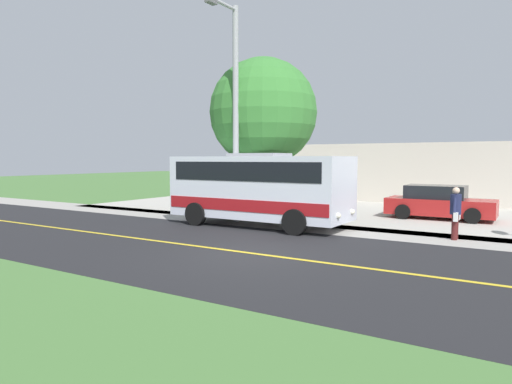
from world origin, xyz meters
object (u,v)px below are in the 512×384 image
street_light_pole (234,105)px  parked_car_near (439,203)px  shuttle_bus_front (259,186)px  tree_curbside (263,112)px  commercial_building (474,172)px  pedestrian_with_bags (456,212)px

street_light_pole → parked_car_near: size_ratio=1.97×
shuttle_bus_front → tree_curbside: tree_curbside is taller
street_light_pole → parked_car_near: bearing=128.4°
parked_car_near → commercial_building: bearing=179.3°
pedestrian_with_bags → commercial_building: size_ratio=0.07×
pedestrian_with_bags → commercial_building: 16.18m
pedestrian_with_bags → parked_car_near: bearing=-164.7°
tree_curbside → commercial_building: bearing=152.7°
street_light_pole → commercial_building: size_ratio=0.37×
shuttle_bus_front → pedestrian_with_bags: (-0.77, 6.93, -0.64)m
shuttle_bus_front → commercial_building: size_ratio=0.30×
street_light_pole → tree_curbside: (-2.51, -0.14, -0.07)m
pedestrian_with_bags → street_light_pole: bearing=-87.2°
parked_car_near → tree_curbside: 8.67m
shuttle_bus_front → commercial_building: (-16.88, 5.67, 0.21)m
street_light_pole → parked_car_near: 9.76m
shuttle_bus_front → parked_car_near: shuttle_bus_front is taller
pedestrian_with_bags → tree_curbside: 9.52m
street_light_pole → shuttle_bus_front: bearing=75.6°
shuttle_bus_front → tree_curbside: size_ratio=0.99×
shuttle_bus_front → commercial_building: 17.81m
street_light_pole → commercial_building: 18.22m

